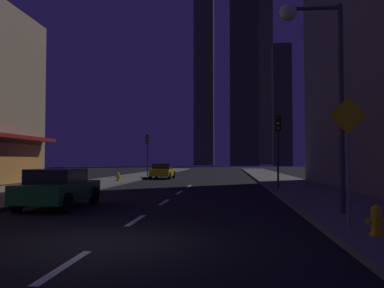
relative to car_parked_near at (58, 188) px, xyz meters
The scene contains 16 objects.
ground_plane 26.24m from the car_parked_near, 82.11° to the left, with size 78.00×136.00×0.10m, color black.
sidewalk_right 28.07m from the car_parked_near, 67.81° to the left, with size 4.00×76.00×0.15m, color #605E59.
sidewalk_left 26.21m from the car_parked_near, 97.46° to the left, with size 4.00×76.00×0.15m, color #605E59.
lane_marking_center 4.38m from the car_parked_near, 33.50° to the left, with size 0.16×23.00×0.01m.
skyscraper_distant_tall 128.38m from the car_parked_near, 91.08° to the left, with size 6.66×6.45×68.51m, color #514D3D.
skyscraper_distant_mid 118.02m from the car_parked_near, 84.50° to the left, with size 8.63×7.75×71.93m, color #3A382C.
skyscraper_distant_short 158.48m from the car_parked_near, 82.52° to the left, with size 7.68×5.85×76.56m, color #4B4838.
skyscraper_distant_slender 112.73m from the car_parked_near, 78.58° to the left, with size 5.45×5.09×36.53m, color #3F3C2F.
car_parked_near is the anchor object (origin of this frame).
car_parked_far 23.62m from the car_parked_near, 90.00° to the left, with size 1.98×4.24×1.45m.
fire_hydrant_yellow_near 10.96m from the car_parked_near, 29.89° to the right, with size 0.42×0.30×0.65m.
fire_hydrant_far_left 16.54m from the car_parked_near, 97.99° to the left, with size 0.42×0.30×0.65m.
traffic_light_near_right 12.95m from the car_parked_near, 44.30° to the left, with size 0.32×0.48×4.20m.
traffic_light_far_left 25.89m from the car_parked_near, 94.23° to the left, with size 0.32×0.48×4.20m.
street_lamp_right 10.11m from the car_parked_near, 10.85° to the right, with size 1.96×0.56×6.58m.
pedestrian_crossing_sign 10.33m from the car_parked_near, 26.14° to the right, with size 0.91×0.08×3.15m.
Camera 1 is at (2.74, -8.63, 1.78)m, focal length 38.12 mm.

